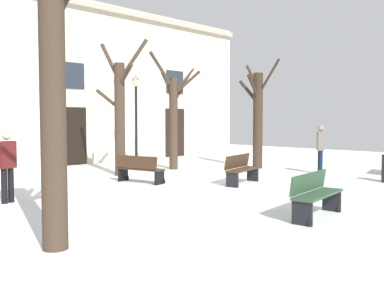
% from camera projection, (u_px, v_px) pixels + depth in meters
% --- Properties ---
extents(ground_plane, '(33.24, 33.24, 0.00)m').
position_uv_depth(ground_plane, '(234.00, 186.00, 12.90)').
color(ground_plane, white).
extents(building_facade, '(20.77, 0.60, 7.23)m').
position_uv_depth(building_facade, '(74.00, 80.00, 18.99)').
color(building_facade, beige).
rests_on(building_facade, ground).
extents(tree_foreground, '(2.18, 1.94, 4.57)m').
position_uv_depth(tree_foreground, '(173.00, 115.00, 17.24)').
color(tree_foreground, '#423326').
rests_on(tree_foreground, ground).
extents(tree_left_of_center, '(1.76, 2.32, 4.33)m').
position_uv_depth(tree_left_of_center, '(257.00, 114.00, 17.64)').
color(tree_left_of_center, '#382B1E').
rests_on(tree_left_of_center, ground).
extents(tree_center, '(1.18, 1.99, 4.79)m').
position_uv_depth(tree_center, '(120.00, 112.00, 15.30)').
color(tree_center, '#423326').
rests_on(tree_center, ground).
extents(tree_near_facade, '(1.90, 1.56, 5.33)m').
position_uv_depth(tree_near_facade, '(54.00, 60.00, 6.55)').
color(tree_near_facade, '#423326').
rests_on(tree_near_facade, ground).
extents(streetlamp, '(0.30, 0.30, 3.76)m').
position_uv_depth(streetlamp, '(136.00, 111.00, 17.96)').
color(streetlamp, black).
rests_on(streetlamp, ground).
extents(bench_facing_shops, '(1.69, 0.82, 0.90)m').
position_uv_depth(bench_facing_shops, '(241.00, 169.00, 13.38)').
color(bench_facing_shops, '#3D2819').
rests_on(bench_facing_shops, ground).
extents(bench_near_lamp, '(0.82, 1.66, 0.86)m').
position_uv_depth(bench_near_lamp, '(140.00, 169.00, 13.59)').
color(bench_near_lamp, '#3D2819').
rests_on(bench_near_lamp, ground).
extents(bench_near_center_tree, '(1.77, 0.68, 0.91)m').
position_uv_depth(bench_near_center_tree, '(315.00, 194.00, 8.82)').
color(bench_near_center_tree, '#2D4C33').
rests_on(bench_near_center_tree, ground).
extents(person_by_shop_door, '(0.42, 0.30, 1.73)m').
position_uv_depth(person_by_shop_door, '(7.00, 163.00, 10.32)').
color(person_by_shop_door, black).
rests_on(person_by_shop_door, ground).
extents(person_crossing_plaza, '(0.43, 0.41, 1.77)m').
position_uv_depth(person_crossing_plaza, '(320.00, 147.00, 15.83)').
color(person_crossing_plaza, black).
rests_on(person_crossing_plaza, ground).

